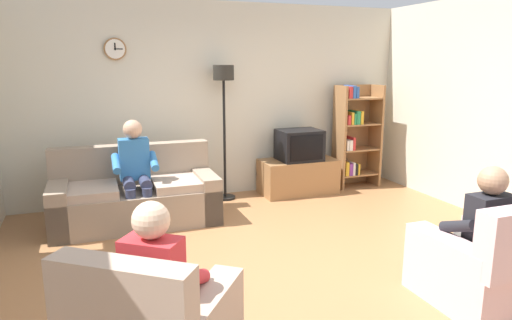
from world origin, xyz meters
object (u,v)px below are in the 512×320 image
at_px(couch, 135,197).
at_px(bookshelf, 354,135).
at_px(floor_lamp, 224,95).
at_px(person_in_left_armchair, 161,279).
at_px(tv_stand, 298,176).
at_px(tv, 299,145).
at_px(armchair_near_bookshelf, 483,269).
at_px(person_in_right_armchair, 479,227).
at_px(person_on_couch, 135,168).

height_order(couch, bookshelf, bookshelf).
relative_size(couch, floor_lamp, 1.03).
bearing_deg(person_in_left_armchair, bookshelf, 44.08).
bearing_deg(tv_stand, floor_lamp, 174.80).
bearing_deg(tv, couch, -169.37).
bearing_deg(armchair_near_bookshelf, bookshelf, 74.43).
relative_size(bookshelf, armchair_near_bookshelf, 1.73).
relative_size(tv, person_in_right_armchair, 0.54).
bearing_deg(tv_stand, tv, -90.00).
bearing_deg(bookshelf, tv_stand, -175.75).
relative_size(armchair_near_bookshelf, person_on_couch, 0.73).
bearing_deg(person_on_couch, tv, 13.23).
distance_m(tv_stand, person_in_right_armchair, 3.29).
height_order(tv, person_on_couch, person_on_couch).
height_order(tv_stand, armchair_near_bookshelf, armchair_near_bookshelf).
bearing_deg(person_in_left_armchair, person_in_right_armchair, 0.19).
height_order(tv, armchair_near_bookshelf, tv).
height_order(person_on_couch, person_in_left_armchair, person_on_couch).
bearing_deg(floor_lamp, person_on_couch, -151.93).
bearing_deg(floor_lamp, tv, -6.48).
bearing_deg(armchair_near_bookshelf, couch, 129.45).
bearing_deg(tv, person_in_right_armchair, -89.80).
bearing_deg(person_on_couch, person_in_left_armchair, -92.84).
distance_m(person_on_couch, person_in_right_armchair, 3.58).
relative_size(bookshelf, person_in_left_armchair, 1.39).
bearing_deg(person_on_couch, person_in_right_armchair, -48.63).
distance_m(tv_stand, bookshelf, 1.11).
distance_m(tv_stand, armchair_near_bookshelf, 3.36).
height_order(armchair_near_bookshelf, person_in_left_armchair, person_in_left_armchair).
height_order(couch, tv_stand, couch).
relative_size(tv_stand, floor_lamp, 0.59).
height_order(couch, person_on_couch, person_on_couch).
height_order(floor_lamp, person_in_right_armchair, floor_lamp).
relative_size(couch, bookshelf, 1.23).
xyz_separation_m(couch, person_in_left_armchair, (-0.13, -2.81, 0.29)).
xyz_separation_m(tv, bookshelf, (0.97, 0.10, 0.07)).
bearing_deg(person_on_couch, bookshelf, 11.07).
bearing_deg(couch, person_in_left_armchair, -92.56).
bearing_deg(armchair_near_bookshelf, person_in_right_armchair, 90.20).
distance_m(tv_stand, person_in_left_armchair, 4.13).
relative_size(floor_lamp, armchair_near_bookshelf, 2.06).
xyz_separation_m(tv_stand, person_in_left_armchair, (-2.49, -3.28, 0.35)).
bearing_deg(bookshelf, couch, -170.79).
bearing_deg(floor_lamp, person_in_right_armchair, -71.94).
distance_m(bookshelf, person_on_couch, 3.39).
relative_size(armchair_near_bookshelf, person_in_right_armchair, 0.80).
bearing_deg(person_in_right_armchair, tv_stand, 90.20).
height_order(tv_stand, floor_lamp, floor_lamp).
bearing_deg(couch, person_on_couch, -85.51).
relative_size(person_on_couch, person_in_right_armchair, 1.11).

